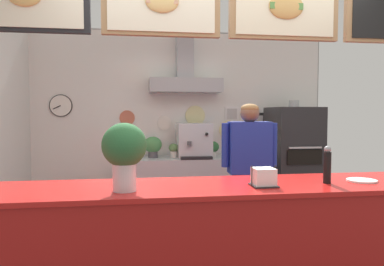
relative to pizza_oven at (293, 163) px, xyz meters
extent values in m
cube|color=gray|center=(-1.57, 0.59, 0.57)|extent=(4.42, 0.12, 2.74)
cube|color=white|center=(-1.57, 0.53, 0.57)|extent=(4.38, 0.01, 2.70)
cylinder|color=black|center=(-3.30, 0.51, 0.82)|extent=(0.32, 0.02, 0.32)
cylinder|color=white|center=(-3.30, 0.50, 0.82)|extent=(0.30, 0.01, 0.30)
cube|color=black|center=(-3.35, 0.49, 0.80)|extent=(0.11, 0.01, 0.06)
cylinder|color=#C1664C|center=(-2.36, 0.51, 0.64)|extent=(0.22, 0.02, 0.22)
cylinder|color=white|center=(-1.81, 0.51, 0.57)|extent=(0.21, 0.02, 0.21)
cylinder|color=beige|center=(-1.35, 0.51, 0.68)|extent=(0.30, 0.02, 0.30)
cylinder|color=beige|center=(-0.83, 0.51, 0.46)|extent=(0.30, 0.02, 0.30)
cube|color=black|center=(0.03, 0.51, 0.59)|extent=(0.23, 0.02, 0.32)
cube|color=gray|center=(0.03, 0.50, 0.59)|extent=(0.17, 0.01, 0.23)
cube|color=black|center=(-0.35, 0.51, 0.57)|extent=(0.20, 0.02, 0.30)
cube|color=silver|center=(-0.35, 0.50, 0.57)|extent=(0.14, 0.01, 0.21)
cube|color=white|center=(-0.78, 0.51, 0.70)|extent=(0.22, 0.02, 0.22)
cube|color=#B3B3B3|center=(-0.78, 0.50, 0.70)|extent=(0.16, 0.01, 0.16)
cube|color=#A3A5AD|center=(-1.52, 0.33, 1.11)|extent=(1.04, 0.40, 0.20)
cube|color=#A3A5AD|center=(-1.52, 0.41, 1.55)|extent=(0.24, 0.24, 0.67)
cube|color=#9E754C|center=(-2.04, -2.32, 1.50)|extent=(0.85, 0.05, 0.46)
cube|color=#F2E5C6|center=(-2.04, -2.35, 1.50)|extent=(0.77, 0.01, 0.40)
ellipsoid|color=#E5BC70|center=(-2.04, -2.36, 1.51)|extent=(0.24, 0.04, 0.17)
cube|color=tan|center=(-2.04, -2.37, 1.51)|extent=(0.23, 0.01, 0.04)
cube|color=#9E754C|center=(-1.11, -2.32, 1.50)|extent=(0.85, 0.05, 0.46)
cube|color=beige|center=(-1.11, -2.35, 1.50)|extent=(0.77, 0.01, 0.40)
ellipsoid|color=tan|center=(-1.11, -2.36, 1.51)|extent=(0.27, 0.04, 0.19)
cube|color=#51843D|center=(-1.11, -2.37, 1.51)|extent=(0.26, 0.01, 0.05)
cube|color=#B21916|center=(-1.57, -2.65, -0.30)|extent=(3.59, 0.64, 1.02)
cube|color=red|center=(-1.57, -2.65, 0.23)|extent=(3.66, 0.67, 0.03)
cube|color=#B7BABF|center=(-1.44, 0.19, -0.36)|extent=(1.98, 0.62, 0.89)
cube|color=#929499|center=(-1.44, 0.19, -0.64)|extent=(1.88, 0.57, 0.02)
cube|color=#232326|center=(0.00, 0.00, 0.00)|extent=(0.65, 0.71, 1.60)
cube|color=black|center=(0.00, -0.37, 0.13)|extent=(0.49, 0.02, 0.20)
cube|color=#B7BABF|center=(0.00, -0.39, 0.26)|extent=(0.46, 0.02, 0.02)
cylinder|color=#B7BABF|center=(0.00, 0.00, 0.85)|extent=(0.14, 0.14, 0.10)
cube|color=#232328|center=(-1.04, -1.26, -0.36)|extent=(0.34, 0.22, 0.88)
cube|color=#1E339E|center=(-1.04, -1.26, 0.35)|extent=(0.45, 0.24, 0.54)
cylinder|color=#1E339E|center=(-0.78, -1.27, 0.38)|extent=(0.08, 0.08, 0.46)
cylinder|color=#1E339E|center=(-1.30, -1.25, 0.38)|extent=(0.08, 0.08, 0.46)
sphere|color=brown|center=(-1.04, -1.26, 0.72)|extent=(0.20, 0.20, 0.20)
ellipsoid|color=olive|center=(-1.04, -1.26, 0.76)|extent=(0.19, 0.19, 0.11)
cube|color=silver|center=(-1.42, 0.17, 0.33)|extent=(0.48, 0.41, 0.49)
cylinder|color=#4C4C51|center=(-1.52, -0.06, 0.30)|extent=(0.06, 0.06, 0.06)
cube|color=black|center=(-1.42, -0.07, 0.10)|extent=(0.43, 0.10, 0.04)
sphere|color=black|center=(-1.28, -0.05, 0.43)|extent=(0.04, 0.04, 0.04)
cylinder|color=#4C4C51|center=(-2.00, 0.20, 0.13)|extent=(0.13, 0.13, 0.10)
ellipsoid|color=#47894C|center=(-2.00, 0.20, 0.27)|extent=(0.25, 0.25, 0.23)
cylinder|color=beige|center=(-1.14, 0.19, 0.13)|extent=(0.09, 0.09, 0.08)
ellipsoid|color=#2D6638|center=(-1.14, 0.19, 0.23)|extent=(0.18, 0.18, 0.16)
cylinder|color=beige|center=(-1.71, 0.17, 0.13)|extent=(0.10, 0.10, 0.09)
ellipsoid|color=#5B844C|center=(-1.71, 0.17, 0.22)|extent=(0.14, 0.14, 0.12)
cylinder|color=beige|center=(-0.65, 0.19, 0.13)|extent=(0.11, 0.11, 0.08)
ellipsoid|color=#5B844C|center=(-0.65, 0.19, 0.22)|extent=(0.14, 0.14, 0.13)
cylinder|color=silver|center=(-2.30, -2.76, 0.34)|extent=(0.14, 0.14, 0.19)
cylinder|color=gray|center=(-2.30, -2.76, 0.28)|extent=(0.13, 0.13, 0.06)
ellipsoid|color=#2D6638|center=(-2.30, -2.76, 0.52)|extent=(0.27, 0.27, 0.27)
cylinder|color=black|center=(-0.95, -2.72, 0.35)|extent=(0.05, 0.05, 0.21)
sphere|color=gray|center=(-0.95, -2.72, 0.47)|extent=(0.05, 0.05, 0.05)
cylinder|color=white|center=(-0.67, -2.68, 0.25)|extent=(0.20, 0.20, 0.01)
cube|color=#262628|center=(-1.41, -2.75, 0.25)|extent=(0.16, 0.16, 0.01)
cylinder|color=#262628|center=(-1.49, -2.75, 0.31)|extent=(0.01, 0.01, 0.14)
cylinder|color=#262628|center=(-1.33, -2.75, 0.31)|extent=(0.01, 0.01, 0.14)
cube|color=white|center=(-1.41, -2.75, 0.30)|extent=(0.14, 0.14, 0.11)
camera|label=1|loc=(-2.22, -5.05, 0.72)|focal=34.87mm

